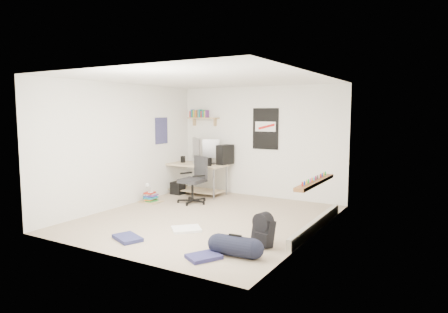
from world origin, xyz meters
The scene contains 26 objects.
floor centered at (0.00, 0.00, -0.01)m, with size 4.00×4.50×0.01m, color gray.
ceiling centered at (0.00, 0.00, 2.50)m, with size 4.00×4.50×0.01m, color white.
back_wall centered at (0.00, 2.25, 1.25)m, with size 4.00×0.01×2.50m, color silver.
left_wall centered at (-2.00, 0.00, 1.25)m, with size 0.01×4.50×2.50m, color silver.
right_wall centered at (2.00, 0.00, 1.25)m, with size 0.01×4.50×2.50m, color silver.
desk centered at (-1.43, 1.68, 0.36)m, with size 1.57×0.69×0.72m, color #D0AE90.
monitor_left centered at (-1.40, 1.77, 0.96)m, with size 0.44×0.11×0.48m, color #99989D.
monitor_right centered at (-1.13, 1.96, 0.94)m, with size 0.40×0.10×0.44m, color #96979B.
pc_tower centered at (-0.74, 1.96, 0.94)m, with size 0.21×0.43×0.45m, color black.
keyboard centered at (-1.12, 1.79, 0.73)m, with size 0.38×0.13×0.02m, color black.
speaker_left centered at (-1.75, 1.70, 0.80)m, with size 0.08×0.08×0.16m, color black.
speaker_right centered at (-0.89, 1.50, 0.81)m, with size 0.10×0.10×0.19m, color black.
office_chair centered at (-0.93, 0.90, 0.49)m, with size 0.65×0.65×1.00m, color black.
wall_shelf centered at (-1.45, 2.14, 1.78)m, with size 0.80×0.22×0.24m, color tan.
poster_back_wall centered at (0.15, 2.23, 1.55)m, with size 0.62×0.03×0.92m, color black.
poster_left_wall centered at (-1.99, 1.20, 1.50)m, with size 0.02×0.42×0.60m, color navy.
window centered at (1.95, 0.30, 1.45)m, with size 0.10×1.50×1.26m, color brown.
baseboard_heater centered at (1.96, 0.30, 0.09)m, with size 0.08×2.50×0.18m, color #B7B2A8.
backpack centered at (1.54, -0.88, 0.20)m, with size 0.29×0.23×0.38m, color black.
duffel_bag centered at (1.38, -1.42, 0.14)m, with size 0.27×0.27×0.54m, color black.
tshirt centered at (0.13, -0.80, 0.02)m, with size 0.46×0.38×0.04m, color white.
jeans_a centered at (-0.35, -1.65, 0.03)m, with size 0.48×0.31×0.05m, color navy.
jeans_b centered at (1.07, -1.71, 0.03)m, with size 0.42×0.32×0.05m, color navy.
book_stack centered at (-1.75, 0.52, 0.15)m, with size 0.47×0.38×0.32m, color brown.
desk_lamp centered at (-1.73, 0.50, 0.38)m, with size 0.11×0.19×0.19m, color silver.
subwoofer centered at (-1.75, 1.48, 0.14)m, with size 0.27×0.27×0.30m, color black.
Camera 1 is at (3.86, -5.96, 1.92)m, focal length 32.00 mm.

